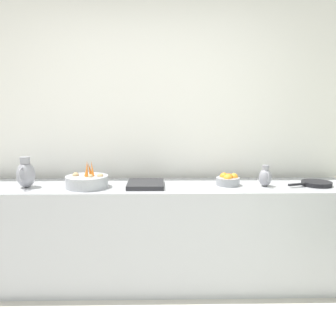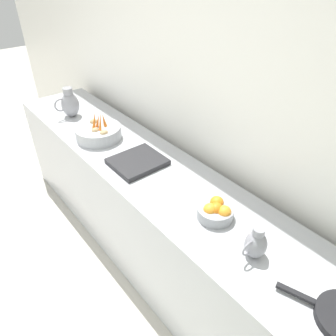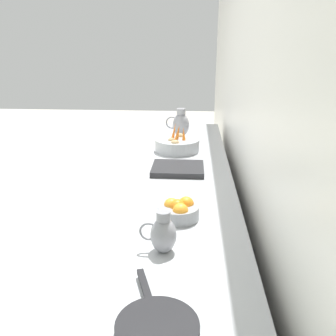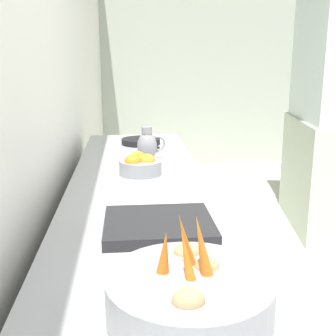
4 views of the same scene
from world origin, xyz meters
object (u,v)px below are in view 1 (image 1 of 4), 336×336
at_px(vegetable_colander, 87,181).
at_px(metal_pitcher_short, 265,177).
at_px(skillet_on_counter, 316,184).
at_px(orange_bowl, 228,180).
at_px(metal_pitcher_tall, 26,174).

xyz_separation_m(vegetable_colander, metal_pitcher_short, (-0.01, 1.47, 0.03)).
height_order(vegetable_colander, skillet_on_counter, vegetable_colander).
bearing_deg(orange_bowl, metal_pitcher_short, 80.60).
height_order(vegetable_colander, metal_pitcher_short, vegetable_colander).
height_order(vegetable_colander, metal_pitcher_tall, metal_pitcher_tall).
distance_m(vegetable_colander, orange_bowl, 1.18).
distance_m(metal_pitcher_tall, skillet_on_counter, 2.41).
bearing_deg(orange_bowl, skillet_on_counter, 87.65).
xyz_separation_m(orange_bowl, metal_pitcher_tall, (0.06, -1.67, 0.07)).
bearing_deg(metal_pitcher_short, orange_bowl, -99.40).
distance_m(metal_pitcher_tall, metal_pitcher_short, 1.97).
bearing_deg(skillet_on_counter, vegetable_colander, -89.02).
distance_m(vegetable_colander, skillet_on_counter, 1.91).
distance_m(vegetable_colander, metal_pitcher_tall, 0.50).
height_order(orange_bowl, metal_pitcher_tall, metal_pitcher_tall).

